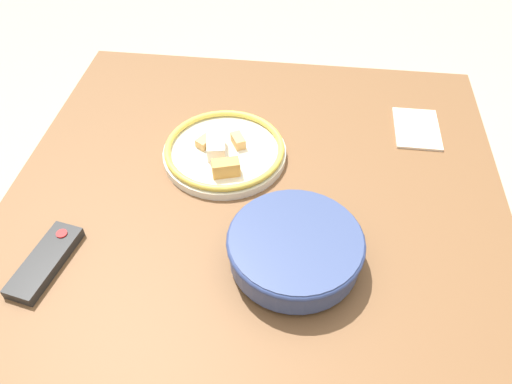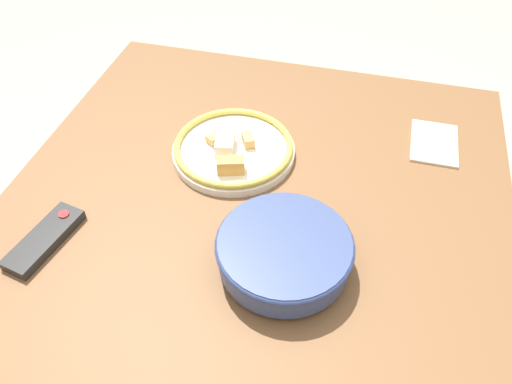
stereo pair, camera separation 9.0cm
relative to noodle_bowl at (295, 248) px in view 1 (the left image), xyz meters
The scene contains 6 objects.
ground_plane 0.83m from the noodle_bowl, 39.27° to the left, with size 8.00×8.00×0.00m, color #B7A88E.
dining_table 0.20m from the noodle_bowl, 39.27° to the left, with size 1.12×1.02×0.78m.
noodle_bowl is the anchor object (origin of this frame).
food_plate 0.32m from the noodle_bowl, 32.79° to the left, with size 0.27×0.27×0.05m.
tv_remote 0.45m from the noodle_bowl, 97.68° to the left, with size 0.17×0.09×0.02m.
folded_napkin 0.49m from the noodle_bowl, 32.13° to the right, with size 0.15×0.10×0.01m.
Camera 1 is at (-0.65, -0.09, 1.52)m, focal length 35.00 mm.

